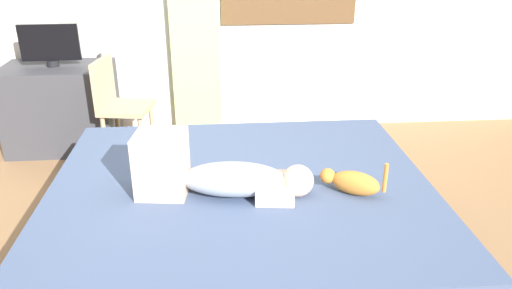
% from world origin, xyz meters
% --- Properties ---
extents(ground_plane, '(16.00, 16.00, 0.00)m').
position_xyz_m(ground_plane, '(0.00, 0.00, 0.00)').
color(ground_plane, olive).
extents(bed, '(2.18, 1.92, 0.50)m').
position_xyz_m(bed, '(0.15, 0.10, 0.25)').
color(bed, '#38383D').
rests_on(bed, ground).
extents(person_lying, '(0.94, 0.36, 0.34)m').
position_xyz_m(person_lying, '(0.00, 0.01, 0.61)').
color(person_lying, '#8C939E').
rests_on(person_lying, bed).
extents(cat, '(0.32, 0.23, 0.21)m').
position_xyz_m(cat, '(0.73, -0.05, 0.57)').
color(cat, '#C67A2D').
rests_on(cat, bed).
extents(desk, '(0.90, 0.56, 0.74)m').
position_xyz_m(desk, '(-1.33, 1.86, 0.37)').
color(desk, '#38383D').
rests_on(desk, ground).
extents(tv_monitor, '(0.48, 0.10, 0.35)m').
position_xyz_m(tv_monitor, '(-1.34, 1.86, 0.92)').
color(tv_monitor, black).
rests_on(tv_monitor, desk).
extents(cup, '(0.08, 0.08, 0.08)m').
position_xyz_m(cup, '(-0.94, 2.08, 0.78)').
color(cup, white).
rests_on(cup, desk).
extents(chair_by_desk, '(0.44, 0.44, 0.86)m').
position_xyz_m(chair_by_desk, '(-0.78, 1.56, 0.51)').
color(chair_by_desk, tan).
rests_on(chair_by_desk, ground).
extents(curtain_left, '(0.44, 0.06, 2.43)m').
position_xyz_m(curtain_left, '(-0.15, 2.14, 1.21)').
color(curtain_left, '#ADCC75').
rests_on(curtain_left, ground).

